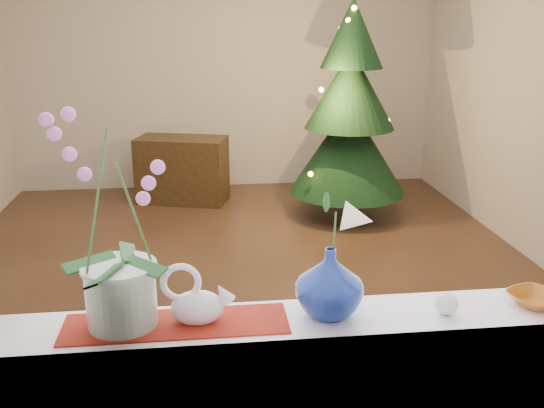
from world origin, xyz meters
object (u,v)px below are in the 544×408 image
(swan, at_px, (197,295))
(xmas_tree, at_px, (350,111))
(paperweight, at_px, (447,304))
(orchid_pot, at_px, (115,223))
(side_table, at_px, (182,170))
(blue_vase, at_px, (330,277))
(amber_dish, at_px, (535,300))

(swan, relative_size, xmas_tree, 0.11)
(paperweight, relative_size, xmas_tree, 0.04)
(orchid_pot, relative_size, swan, 2.99)
(swan, height_order, side_table, swan)
(blue_vase, bearing_deg, xmas_tree, 75.34)
(xmas_tree, bearing_deg, side_table, 158.76)
(swan, relative_size, amber_dish, 1.61)
(amber_dish, bearing_deg, side_table, 106.68)
(orchid_pot, height_order, blue_vase, orchid_pot)
(amber_dish, bearing_deg, orchid_pot, 179.33)
(paperweight, distance_m, xmas_tree, 3.78)
(blue_vase, distance_m, amber_dish, 0.70)
(orchid_pot, height_order, xmas_tree, xmas_tree)
(orchid_pot, distance_m, swan, 0.34)
(blue_vase, xyz_separation_m, amber_dish, (0.70, -0.01, -0.11))
(amber_dish, xyz_separation_m, side_table, (-1.29, 4.31, -0.61))
(swan, height_order, xmas_tree, xmas_tree)
(side_table, bearing_deg, paperweight, -61.83)
(amber_dish, bearing_deg, xmas_tree, 85.84)
(swan, relative_size, paperweight, 3.04)
(blue_vase, height_order, xmas_tree, xmas_tree)
(paperweight, bearing_deg, xmas_tree, 81.04)
(blue_vase, height_order, amber_dish, blue_vase)
(xmas_tree, xyz_separation_m, side_table, (-1.56, 0.61, -0.66))
(blue_vase, distance_m, paperweight, 0.39)
(orchid_pot, distance_m, xmas_tree, 4.03)
(blue_vase, bearing_deg, paperweight, -6.55)
(amber_dish, xyz_separation_m, xmas_tree, (0.27, 3.70, 0.05))
(xmas_tree, relative_size, side_table, 2.26)
(swan, distance_m, side_table, 4.36)
(swan, bearing_deg, blue_vase, 25.27)
(orchid_pot, relative_size, blue_vase, 2.60)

